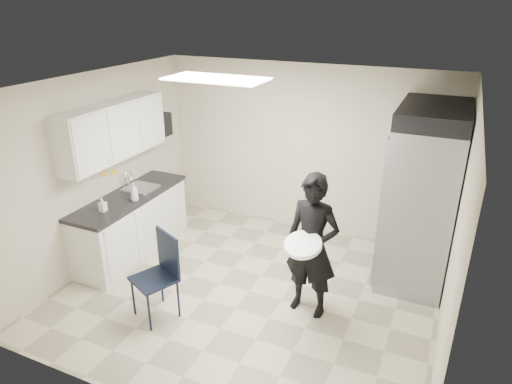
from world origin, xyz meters
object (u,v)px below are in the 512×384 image
at_px(commercial_fridge, 422,203).
at_px(man_tuxedo, 312,246).
at_px(lower_counter, 132,226).
at_px(folding_chair, 154,279).

xyz_separation_m(commercial_fridge, man_tuxedo, (-1.03, -1.31, -0.19)).
height_order(lower_counter, commercial_fridge, commercial_fridge).
height_order(lower_counter, man_tuxedo, man_tuxedo).
bearing_deg(commercial_fridge, man_tuxedo, -128.04).
height_order(lower_counter, folding_chair, folding_chair).
relative_size(commercial_fridge, man_tuxedo, 1.22).
distance_m(commercial_fridge, man_tuxedo, 1.68).
bearing_deg(commercial_fridge, lower_counter, -164.12).
distance_m(lower_counter, folding_chair, 1.58).
height_order(folding_chair, man_tuxedo, man_tuxedo).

